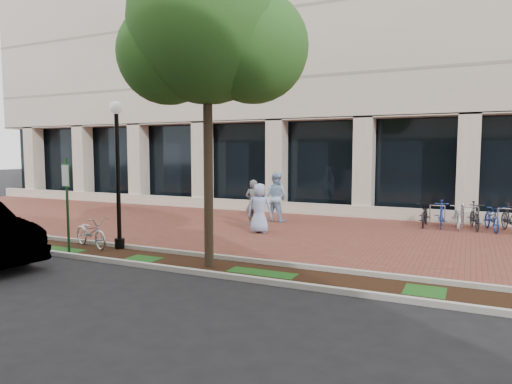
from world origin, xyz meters
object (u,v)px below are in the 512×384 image
at_px(pedestrian_left, 253,203).
at_px(pedestrian_right, 260,208).
at_px(bollard, 462,216).
at_px(bike_rack_cluster, 465,216).
at_px(lamppost, 118,166).
at_px(pedestrian_mid, 276,197).
at_px(street_tree, 210,35).
at_px(parking_sign, 67,193).
at_px(locked_bicycle, 91,232).

bearing_deg(pedestrian_left, pedestrian_right, 119.69).
bearing_deg(pedestrian_left, bollard, -163.57).
xyz_separation_m(pedestrian_left, bike_rack_cluster, (7.17, 2.53, -0.39)).
height_order(lamppost, bike_rack_cluster, lamppost).
height_order(pedestrian_left, pedestrian_right, pedestrian_left).
bearing_deg(lamppost, pedestrian_mid, 72.69).
xyz_separation_m(lamppost, bollard, (8.75, 7.85, -1.88)).
relative_size(lamppost, street_tree, 0.55).
xyz_separation_m(pedestrian_left, pedestrian_right, (0.85, -1.30, -0.01)).
distance_m(parking_sign, pedestrian_left, 6.86).
distance_m(street_tree, locked_bicycle, 6.59).
distance_m(street_tree, bike_rack_cluster, 11.21).
xyz_separation_m(parking_sign, pedestrian_mid, (2.94, 7.60, -0.66)).
relative_size(lamppost, bike_rack_cluster, 1.19).
distance_m(lamppost, pedestrian_mid, 7.04).
bearing_deg(locked_bicycle, lamppost, -57.92).
relative_size(street_tree, pedestrian_left, 4.34).
relative_size(pedestrian_right, bollard, 1.82).
relative_size(street_tree, pedestrian_mid, 3.85).
bearing_deg(pedestrian_right, street_tree, 87.99).
xyz_separation_m(lamppost, pedestrian_right, (2.54, 3.99, -1.50)).
xyz_separation_m(pedestrian_left, bollard, (7.06, 2.56, -0.39)).
bearing_deg(pedestrian_right, pedestrian_mid, -92.05).
distance_m(locked_bicycle, bike_rack_cluster, 12.61).
relative_size(lamppost, pedestrian_left, 2.41).
height_order(lamppost, locked_bicycle, lamppost).
height_order(parking_sign, pedestrian_mid, parking_sign).
bearing_deg(pedestrian_right, lamppost, 44.87).
bearing_deg(locked_bicycle, bike_rack_cluster, -31.84).
distance_m(parking_sign, lamppost, 1.53).
distance_m(pedestrian_right, bike_rack_cluster, 7.39).
relative_size(street_tree, locked_bicycle, 4.40).
distance_m(lamppost, street_tree, 4.64).
height_order(locked_bicycle, pedestrian_right, pedestrian_right).
distance_m(locked_bicycle, bollard, 12.55).
height_order(pedestrian_mid, pedestrian_right, pedestrian_mid).
bearing_deg(lamppost, pedestrian_left, 72.28).
height_order(lamppost, pedestrian_mid, lamppost).
height_order(pedestrian_left, bike_rack_cluster, pedestrian_left).
bearing_deg(pedestrian_right, parking_sign, 42.90).
bearing_deg(pedestrian_left, locked_bicycle, 61.60).
height_order(lamppost, bollard, lamppost).
height_order(locked_bicycle, bollard, bollard).
relative_size(parking_sign, street_tree, 0.34).
bearing_deg(bike_rack_cluster, parking_sign, -144.42).
height_order(street_tree, locked_bicycle, street_tree).
bearing_deg(pedestrian_mid, pedestrian_left, 83.04).
distance_m(street_tree, pedestrian_left, 7.68).
xyz_separation_m(parking_sign, lamppost, (0.89, 1.01, 0.72)).
xyz_separation_m(pedestrian_mid, bike_rack_cluster, (6.80, 1.23, -0.50)).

